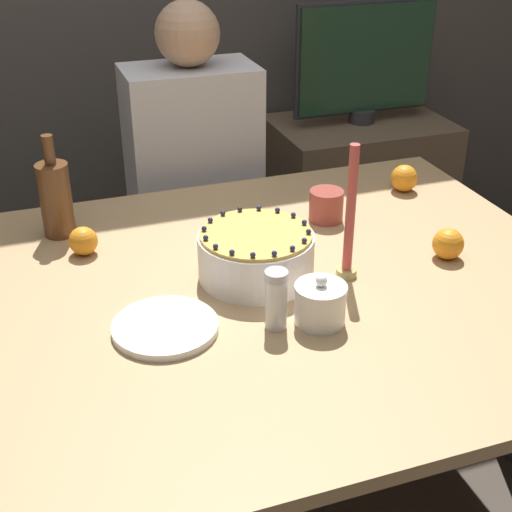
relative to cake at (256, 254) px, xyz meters
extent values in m
cube|color=tan|center=(-0.03, -0.05, -0.07)|extent=(1.55, 1.18, 0.03)
cylinder|color=tan|center=(0.69, 0.48, -0.44)|extent=(0.07, 0.07, 0.72)
cylinder|color=white|center=(0.00, 0.00, 0.00)|extent=(0.26, 0.26, 0.10)
cylinder|color=gold|center=(0.00, 0.00, 0.05)|extent=(0.25, 0.25, 0.01)
sphere|color=#23284C|center=(0.11, 0.00, 0.06)|extent=(0.01, 0.01, 0.01)
sphere|color=#23284C|center=(0.11, 0.04, 0.06)|extent=(0.01, 0.01, 0.01)
sphere|color=#23284C|center=(0.08, 0.08, 0.06)|extent=(0.01, 0.01, 0.01)
sphere|color=#23284C|center=(0.04, 0.11, 0.06)|extent=(0.01, 0.01, 0.01)
sphere|color=#23284C|center=(0.00, 0.11, 0.06)|extent=(0.01, 0.01, 0.01)
sphere|color=#23284C|center=(-0.04, 0.11, 0.06)|extent=(0.01, 0.01, 0.01)
sphere|color=#23284C|center=(-0.08, 0.08, 0.06)|extent=(0.01, 0.01, 0.01)
sphere|color=#23284C|center=(-0.11, 0.04, 0.06)|extent=(0.01, 0.01, 0.01)
sphere|color=#23284C|center=(-0.11, 0.00, 0.06)|extent=(0.01, 0.01, 0.01)
sphere|color=#23284C|center=(-0.11, -0.04, 0.06)|extent=(0.01, 0.01, 0.01)
sphere|color=#23284C|center=(-0.08, -0.08, 0.06)|extent=(0.01, 0.01, 0.01)
sphere|color=#23284C|center=(-0.04, -0.11, 0.06)|extent=(0.01, 0.01, 0.01)
sphere|color=#23284C|center=(0.00, -0.11, 0.06)|extent=(0.01, 0.01, 0.01)
sphere|color=#23284C|center=(0.04, -0.11, 0.06)|extent=(0.01, 0.01, 0.01)
sphere|color=#23284C|center=(0.08, -0.08, 0.06)|extent=(0.01, 0.01, 0.01)
sphere|color=#23284C|center=(0.11, -0.04, 0.06)|extent=(0.01, 0.01, 0.01)
cylinder|color=white|center=(0.06, -0.22, -0.02)|extent=(0.10, 0.10, 0.07)
cylinder|color=white|center=(0.06, -0.22, 0.02)|extent=(0.11, 0.11, 0.01)
sphere|color=white|center=(0.06, -0.22, 0.04)|extent=(0.02, 0.02, 0.02)
cylinder|color=white|center=(-0.03, -0.20, 0.00)|extent=(0.04, 0.04, 0.11)
cylinder|color=silver|center=(-0.03, -0.20, 0.06)|extent=(0.05, 0.05, 0.02)
cylinder|color=white|center=(-0.24, -0.14, -0.05)|extent=(0.21, 0.21, 0.01)
cylinder|color=white|center=(-0.24, -0.14, -0.04)|extent=(0.21, 0.21, 0.01)
cylinder|color=tan|center=(0.19, -0.07, -0.05)|extent=(0.05, 0.05, 0.02)
cylinder|color=#CC4C47|center=(0.19, -0.07, 0.11)|extent=(0.02, 0.02, 0.30)
cylinder|color=brown|center=(-0.40, 0.36, 0.04)|extent=(0.08, 0.08, 0.19)
cylinder|color=brown|center=(-0.40, 0.36, 0.17)|extent=(0.03, 0.03, 0.07)
cylinder|color=#993D33|center=(0.27, 0.22, -0.01)|extent=(0.09, 0.09, 0.08)
sphere|color=orange|center=(0.45, -0.07, -0.02)|extent=(0.07, 0.07, 0.07)
sphere|color=orange|center=(-0.35, 0.24, -0.02)|extent=(0.07, 0.07, 0.07)
sphere|color=orange|center=(0.56, 0.32, -0.02)|extent=(0.08, 0.08, 0.08)
cube|color=#2D2D38|center=(0.05, 0.74, -0.58)|extent=(0.34, 0.34, 0.45)
cube|color=silver|center=(0.05, 0.74, -0.06)|extent=(0.40, 0.24, 0.60)
sphere|color=tan|center=(0.05, 0.74, 0.34)|extent=(0.19, 0.19, 0.19)
cube|color=brown|center=(0.81, 1.08, -0.46)|extent=(0.68, 0.45, 0.69)
cylinder|color=#2D2D33|center=(0.81, 1.08, -0.09)|extent=(0.10, 0.10, 0.05)
cube|color=#2D2D33|center=(0.81, 1.09, 0.13)|extent=(0.56, 0.02, 0.41)
cube|color=#193823|center=(0.81, 1.08, 0.13)|extent=(0.54, 0.03, 0.39)
camera|label=1|loc=(-0.46, -1.32, 0.76)|focal=50.00mm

